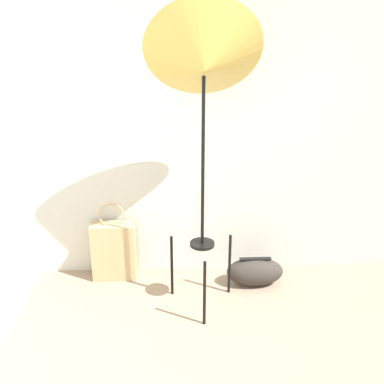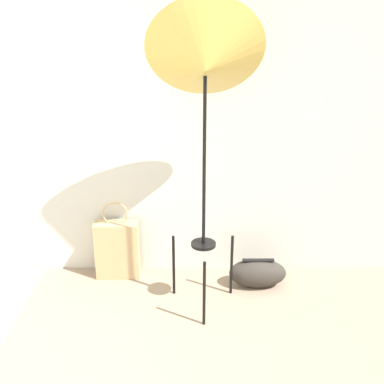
% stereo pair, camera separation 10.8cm
% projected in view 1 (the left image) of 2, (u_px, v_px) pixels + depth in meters
% --- Properties ---
extents(wall_back, '(8.00, 0.05, 2.60)m').
position_uv_depth(wall_back, '(211.00, 104.00, 3.16)').
color(wall_back, beige).
rests_on(wall_back, ground_plane).
extents(photo_umbrella, '(0.71, 0.56, 1.98)m').
position_uv_depth(photo_umbrella, '(204.00, 63.00, 2.57)').
color(photo_umbrella, black).
rests_on(photo_umbrella, ground_plane).
extents(tote_bag, '(0.33, 0.14, 0.61)m').
position_uv_depth(tote_bag, '(114.00, 250.00, 3.39)').
color(tote_bag, tan).
rests_on(tote_bag, ground_plane).
extents(duffel_bag, '(0.42, 0.21, 0.22)m').
position_uv_depth(duffel_bag, '(255.00, 272.00, 3.34)').
color(duffel_bag, '#332D28').
rests_on(duffel_bag, ground_plane).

